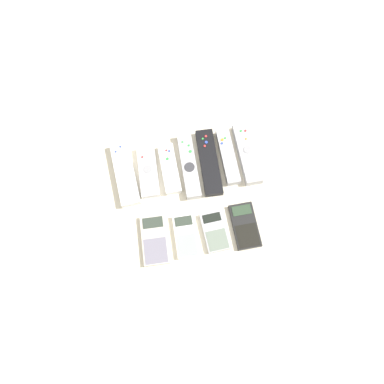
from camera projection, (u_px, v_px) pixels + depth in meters
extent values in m
plane|color=beige|center=(194.00, 205.00, 1.10)|extent=(3.00, 3.00, 0.00)
cube|color=white|center=(125.00, 174.00, 1.12)|extent=(0.07, 0.21, 0.02)
cylinder|color=silver|center=(124.00, 169.00, 1.11)|extent=(0.02, 0.02, 0.00)
cylinder|color=blue|center=(120.00, 147.00, 1.13)|extent=(0.01, 0.01, 0.00)
cylinder|color=blue|center=(116.00, 152.00, 1.13)|extent=(0.01, 0.01, 0.00)
cube|color=silver|center=(148.00, 172.00, 1.12)|extent=(0.06, 0.16, 0.02)
cylinder|color=#99999E|center=(148.00, 169.00, 1.11)|extent=(0.03, 0.03, 0.00)
cylinder|color=red|center=(142.00, 157.00, 1.12)|extent=(0.01, 0.01, 0.00)
cylinder|color=silver|center=(147.00, 159.00, 1.12)|extent=(0.01, 0.01, 0.00)
cube|color=white|center=(169.00, 169.00, 1.12)|extent=(0.05, 0.16, 0.02)
cylinder|color=green|center=(167.00, 159.00, 1.12)|extent=(0.01, 0.01, 0.00)
cylinder|color=red|center=(166.00, 150.00, 1.13)|extent=(0.01, 0.01, 0.00)
cylinder|color=blue|center=(169.00, 151.00, 1.13)|extent=(0.01, 0.01, 0.00)
cube|color=#B7B7BC|center=(189.00, 165.00, 1.12)|extent=(0.05, 0.21, 0.03)
cylinder|color=#38383D|center=(189.00, 167.00, 1.11)|extent=(0.03, 0.03, 0.00)
cylinder|color=green|center=(189.00, 145.00, 1.13)|extent=(0.01, 0.01, 0.00)
cylinder|color=green|center=(183.00, 142.00, 1.14)|extent=(0.01, 0.01, 0.00)
cylinder|color=green|center=(190.00, 151.00, 1.12)|extent=(0.01, 0.01, 0.00)
cube|color=black|center=(209.00, 162.00, 1.13)|extent=(0.06, 0.22, 0.02)
cylinder|color=red|center=(206.00, 136.00, 1.15)|extent=(0.01, 0.01, 0.00)
cylinder|color=blue|center=(206.00, 142.00, 1.14)|extent=(0.01, 0.01, 0.00)
cylinder|color=red|center=(205.00, 146.00, 1.14)|extent=(0.01, 0.01, 0.00)
cylinder|color=green|center=(203.00, 139.00, 1.15)|extent=(0.01, 0.01, 0.00)
cube|color=#B7B7BC|center=(228.00, 157.00, 1.14)|extent=(0.04, 0.18, 0.02)
cylinder|color=orange|center=(222.00, 140.00, 1.14)|extent=(0.01, 0.01, 0.00)
cylinder|color=green|center=(225.00, 138.00, 1.14)|extent=(0.01, 0.01, 0.00)
cylinder|color=blue|center=(222.00, 143.00, 1.14)|extent=(0.01, 0.01, 0.00)
cube|color=#B7B7BC|center=(247.00, 153.00, 1.14)|extent=(0.05, 0.20, 0.03)
cylinder|color=#99999E|center=(247.00, 150.00, 1.13)|extent=(0.03, 0.03, 0.00)
cylinder|color=orange|center=(246.00, 139.00, 1.14)|extent=(0.01, 0.01, 0.00)
cylinder|color=silver|center=(242.00, 136.00, 1.14)|extent=(0.01, 0.01, 0.00)
cylinder|color=red|center=(245.00, 131.00, 1.15)|extent=(0.01, 0.01, 0.00)
cylinder|color=green|center=(241.00, 131.00, 1.15)|extent=(0.01, 0.01, 0.00)
cube|color=beige|center=(155.00, 240.00, 1.05)|extent=(0.08, 0.15, 0.02)
cube|color=#333D33|center=(153.00, 223.00, 1.06)|extent=(0.06, 0.03, 0.00)
cube|color=gray|center=(156.00, 251.00, 1.03)|extent=(0.07, 0.07, 0.00)
cube|color=silver|center=(186.00, 236.00, 1.06)|extent=(0.06, 0.13, 0.02)
cube|color=#333D33|center=(183.00, 221.00, 1.06)|extent=(0.05, 0.03, 0.00)
cube|color=#95B19C|center=(187.00, 245.00, 1.04)|extent=(0.06, 0.06, 0.00)
cube|color=#B2B2B7|center=(215.00, 232.00, 1.06)|extent=(0.07, 0.12, 0.02)
cube|color=black|center=(212.00, 218.00, 1.06)|extent=(0.05, 0.03, 0.00)
cube|color=slate|center=(217.00, 240.00, 1.04)|extent=(0.06, 0.06, 0.00)
cube|color=black|center=(245.00, 226.00, 1.07)|extent=(0.07, 0.13, 0.01)
cube|color=#2D422D|center=(242.00, 210.00, 1.07)|extent=(0.06, 0.03, 0.00)
cube|color=black|center=(248.00, 235.00, 1.05)|extent=(0.06, 0.07, 0.00)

